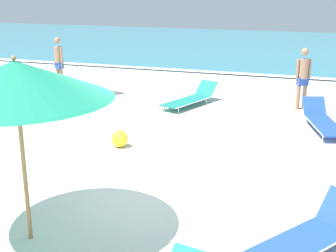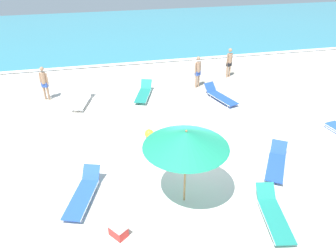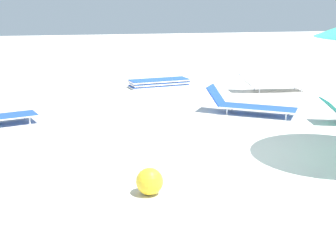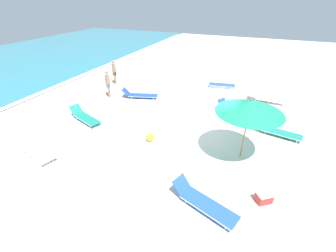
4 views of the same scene
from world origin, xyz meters
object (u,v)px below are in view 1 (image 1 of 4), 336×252
sun_lounger_mid_beach_pair_a (305,237)px  beach_ball (120,139)px  sun_lounger_under_umbrella (323,121)px  beachgoer_strolling_adult (303,75)px  beach_umbrella (16,81)px  sun_lounger_near_water_right (93,92)px  sun_lounger_mid_beach_pair_b (190,98)px  beachgoer_shoreline_child (59,60)px

sun_lounger_mid_beach_pair_a → beach_ball: bearing=176.7°
sun_lounger_under_umbrella → beachgoer_strolling_adult: (-0.66, 1.88, 0.79)m
sun_lounger_under_umbrella → beach_ball: 5.09m
beach_umbrella → beach_ball: 4.51m
beach_umbrella → sun_lounger_near_water_right: bearing=111.8°
sun_lounger_under_umbrella → sun_lounger_mid_beach_pair_b: same height
beach_umbrella → sun_lounger_mid_beach_pair_b: bearing=90.0°
sun_lounger_under_umbrella → beachgoer_strolling_adult: size_ratio=1.31×
sun_lounger_mid_beach_pair_a → beachgoer_strolling_adult: bearing=127.6°
beach_umbrella → beachgoer_strolling_adult: 9.34m
beach_umbrella → sun_lounger_near_water_right: (-3.17, 7.91, -2.07)m
beach_ball → sun_lounger_mid_beach_pair_b: bearing=84.0°
sun_lounger_under_umbrella → beachgoer_shoreline_child: size_ratio=1.31×
sun_lounger_mid_beach_pair_b → beachgoer_strolling_adult: 3.30m
sun_lounger_mid_beach_pair_a → beach_ball: size_ratio=5.42×
sun_lounger_under_umbrella → beachgoer_shoreline_child: beachgoer_shoreline_child is taller
beachgoer_shoreline_child → beachgoer_strolling_adult: (8.07, -0.17, 0.00)m
beachgoer_strolling_adult → beach_ball: beachgoer_strolling_adult is taller
beach_ball → sun_lounger_under_umbrella: bearing=34.0°
beach_umbrella → beachgoer_shoreline_child: beach_umbrella is taller
sun_lounger_near_water_right → sun_lounger_mid_beach_pair_a: size_ratio=1.04×
sun_lounger_mid_beach_pair_a → beachgoer_strolling_adult: (-0.56, 7.82, 0.78)m
sun_lounger_near_water_right → sun_lounger_mid_beach_pair_a: bearing=-29.7°
sun_lounger_mid_beach_pair_b → beach_ball: size_ratio=5.88×
sun_lounger_mid_beach_pair_a → sun_lounger_near_water_right: bearing=167.8°
beach_ball → sun_lounger_mid_beach_pair_a: bearing=-36.8°
beach_umbrella → beachgoer_shoreline_child: 10.23m
beach_umbrella → sun_lounger_mid_beach_pair_a: (3.70, 0.89, -2.06)m
beach_umbrella → sun_lounger_under_umbrella: 8.08m
beachgoer_strolling_adult → beach_ball: 5.98m
sun_lounger_under_umbrella → sun_lounger_mid_beach_pair_b: (-3.80, 1.24, 0.00)m
sun_lounger_mid_beach_pair_a → beach_ball: sun_lounger_mid_beach_pair_a is taller
sun_lounger_under_umbrella → sun_lounger_mid_beach_pair_a: bearing=-107.9°
beach_umbrella → sun_lounger_mid_beach_pair_b: beach_umbrella is taller
sun_lounger_under_umbrella → beach_ball: size_ratio=6.09×
sun_lounger_under_umbrella → sun_lounger_mid_beach_pair_a: sun_lounger_mid_beach_pair_a is taller
beachgoer_strolling_adult → beachgoer_shoreline_child: bearing=148.8°
beach_umbrella → sun_lounger_under_umbrella: beach_umbrella is taller
beachgoer_shoreline_child → beachgoer_strolling_adult: same height
sun_lounger_near_water_right → sun_lounger_under_umbrella: bearing=7.1°
beach_umbrella → beachgoer_strolling_adult: size_ratio=1.47×
sun_lounger_mid_beach_pair_b → beach_ball: bearing=-76.6°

